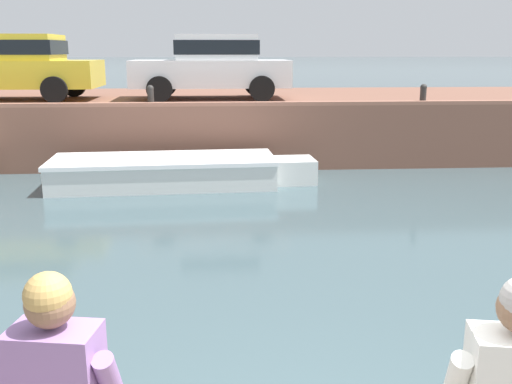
{
  "coord_description": "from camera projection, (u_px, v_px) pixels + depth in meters",
  "views": [
    {
      "loc": [
        -0.6,
        -2.56,
        2.63
      ],
      "look_at": [
        -0.21,
        3.45,
        1.12
      ],
      "focal_mm": 40.0,
      "sensor_mm": 36.0,
      "label": 1
    }
  ],
  "objects": [
    {
      "name": "ground_plane",
      "position": [
        264.0,
        244.0,
        7.92
      ],
      "size": [
        400.0,
        400.0,
        0.0
      ],
      "primitive_type": "plane",
      "color": "#3D5156"
    },
    {
      "name": "car_left_inner_white",
      "position": [
        213.0,
        64.0,
        13.99
      ],
      "size": [
        3.86,
        2.01,
        1.54
      ],
      "color": "white",
      "rests_on": "far_quay_wall"
    },
    {
      "name": "far_wall_coping",
      "position": [
        246.0,
        104.0,
        12.45
      ],
      "size": [
        60.0,
        0.24,
        0.08
      ],
      "primitive_type": "cube",
      "color": "#925F4C",
      "rests_on": "far_quay_wall"
    },
    {
      "name": "mooring_bollard_mid",
      "position": [
        151.0,
        95.0,
        12.39
      ],
      "size": [
        0.15,
        0.15,
        0.45
      ],
      "color": "#2D2B28",
      "rests_on": "far_quay_wall"
    },
    {
      "name": "car_leftmost_yellow",
      "position": [
        8.0,
        64.0,
        13.67
      ],
      "size": [
        4.37,
        1.99,
        1.54
      ],
      "color": "yellow",
      "rests_on": "far_quay_wall"
    },
    {
      "name": "boat_moored_central_white",
      "position": [
        175.0,
        171.0,
        11.3
      ],
      "size": [
        5.27,
        1.81,
        0.56
      ],
      "color": "white",
      "rests_on": "ground"
    },
    {
      "name": "mooring_bollard_east",
      "position": [
        423.0,
        93.0,
        12.78
      ],
      "size": [
        0.15,
        0.15,
        0.45
      ],
      "color": "#2D2B28",
      "rests_on": "far_quay_wall"
    },
    {
      "name": "far_quay_wall",
      "position": [
        241.0,
        122.0,
        15.42
      ],
      "size": [
        60.0,
        6.0,
        1.43
      ],
      "primitive_type": "cube",
      "color": "brown",
      "rests_on": "ground"
    }
  ]
}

